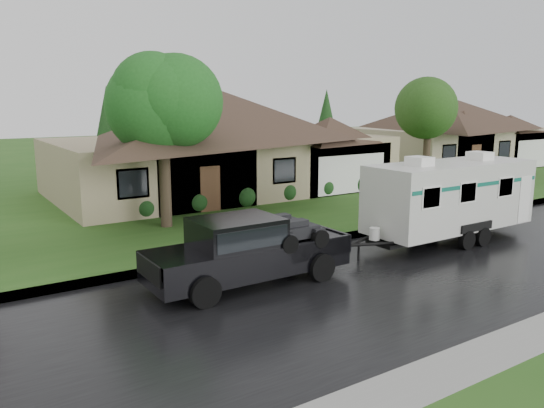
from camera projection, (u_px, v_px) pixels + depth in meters
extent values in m
plane|color=#2B581B|center=(364.00, 257.00, 17.85)|extent=(140.00, 140.00, 0.00)
cube|color=black|center=(409.00, 273.00, 16.21)|extent=(140.00, 8.00, 0.01)
cube|color=gray|center=(323.00, 240.00, 19.69)|extent=(140.00, 0.50, 0.15)
cube|color=#2B581B|center=(183.00, 192.00, 30.17)|extent=(140.00, 26.00, 0.15)
cube|color=tan|center=(222.00, 164.00, 30.12)|extent=(18.00, 10.00, 3.00)
pyramid|color=#39281F|center=(220.00, 90.00, 29.34)|extent=(19.44, 10.80, 2.60)
cube|color=tan|center=(329.00, 166.00, 30.58)|extent=(5.76, 4.00, 2.70)
cube|color=tan|center=(446.00, 147.00, 41.26)|extent=(14.00, 9.00, 3.00)
pyramid|color=#39281F|center=(450.00, 97.00, 40.53)|extent=(15.12, 9.72, 2.30)
cube|color=tan|center=(508.00, 149.00, 41.48)|extent=(4.48, 4.00, 2.70)
cylinder|color=#382B1E|center=(165.00, 189.00, 21.30)|extent=(0.45, 0.45, 3.09)
sphere|color=#246A22|center=(162.00, 103.00, 20.65)|extent=(4.26, 4.26, 4.26)
cylinder|color=#382B1E|center=(426.00, 162.00, 31.88)|extent=(0.43, 0.43, 2.79)
sphere|color=#2D5A1D|center=(429.00, 111.00, 31.30)|extent=(3.85, 3.85, 3.85)
sphere|color=#143814|center=(144.00, 207.00, 23.07)|extent=(1.00, 1.00, 1.00)
sphere|color=#143814|center=(197.00, 201.00, 24.42)|extent=(1.00, 1.00, 1.00)
sphere|color=#143814|center=(244.00, 195.00, 25.77)|extent=(1.00, 1.00, 1.00)
sphere|color=#143814|center=(287.00, 191.00, 27.12)|extent=(1.00, 1.00, 1.00)
sphere|color=#143814|center=(325.00, 187.00, 28.47)|extent=(1.00, 1.00, 1.00)
sphere|color=#143814|center=(360.00, 183.00, 29.82)|extent=(1.00, 1.00, 1.00)
cube|color=black|center=(249.00, 257.00, 15.14)|extent=(5.91, 1.97, 0.85)
cube|color=black|center=(178.00, 261.00, 13.93)|extent=(1.57, 1.92, 0.34)
cube|color=black|center=(236.00, 234.00, 14.79)|extent=(2.36, 1.85, 0.89)
cube|color=black|center=(236.00, 232.00, 14.78)|extent=(2.17, 1.89, 0.54)
cube|color=black|center=(302.00, 242.00, 16.11)|extent=(2.17, 1.87, 0.06)
cylinder|color=black|center=(205.00, 292.00, 13.42)|extent=(0.83, 0.31, 0.83)
cylinder|color=black|center=(175.00, 272.00, 15.00)|extent=(0.83, 0.31, 0.83)
cylinder|color=black|center=(321.00, 267.00, 15.42)|extent=(0.83, 0.31, 0.83)
cylinder|color=black|center=(284.00, 252.00, 17.01)|extent=(0.83, 0.31, 0.83)
cube|color=silver|center=(450.00, 195.00, 19.62)|extent=(6.89, 2.36, 2.41)
cube|color=black|center=(448.00, 230.00, 19.88)|extent=(7.28, 1.18, 0.14)
cube|color=#0D604E|center=(451.00, 181.00, 19.52)|extent=(6.75, 2.38, 0.14)
cube|color=white|center=(419.00, 161.00, 18.41)|extent=(0.69, 0.79, 0.31)
cube|color=white|center=(480.00, 156.00, 20.21)|extent=(0.69, 0.79, 0.31)
cylinder|color=black|center=(467.00, 240.00, 18.70)|extent=(0.69, 0.24, 0.69)
cylinder|color=black|center=(416.00, 227.00, 20.61)|extent=(0.69, 0.24, 0.69)
cylinder|color=black|center=(482.00, 237.00, 19.17)|extent=(0.69, 0.24, 0.69)
cylinder|color=black|center=(431.00, 224.00, 21.08)|extent=(0.69, 0.24, 0.69)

